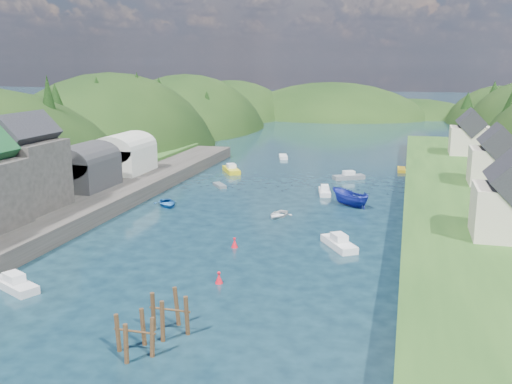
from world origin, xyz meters
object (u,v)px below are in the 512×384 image
(piling_cluster_near, at_px, (135,339))
(channel_buoy_near, at_px, (219,278))
(piling_cluster_far, at_px, (170,317))
(channel_buoy_far, at_px, (235,243))

(piling_cluster_near, bearing_deg, channel_buoy_near, 83.92)
(piling_cluster_far, height_order, channel_buoy_near, piling_cluster_far)
(piling_cluster_far, bearing_deg, piling_cluster_near, -107.23)
(channel_buoy_near, bearing_deg, piling_cluster_far, -92.09)
(piling_cluster_far, distance_m, channel_buoy_far, 19.76)
(channel_buoy_far, bearing_deg, piling_cluster_near, -89.53)
(piling_cluster_far, bearing_deg, channel_buoy_far, 93.59)
(channel_buoy_far, bearing_deg, channel_buoy_near, -80.80)
(piling_cluster_near, relative_size, channel_buoy_near, 3.01)
(piling_cluster_near, bearing_deg, channel_buoy_far, 90.47)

